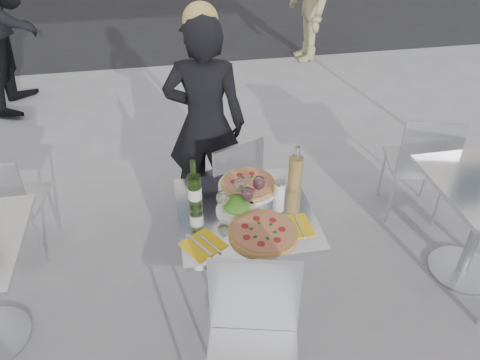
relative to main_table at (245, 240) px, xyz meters
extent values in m
plane|color=slate|center=(0.00, 0.00, -0.54)|extent=(80.00, 80.00, 0.00)
cube|color=black|center=(0.00, 6.50, -0.54)|extent=(24.00, 5.00, 0.00)
cylinder|color=#B7BABF|center=(0.00, 0.00, -0.53)|extent=(0.44, 0.44, 0.02)
cylinder|color=#B7BABF|center=(0.00, 0.00, -0.17)|extent=(0.07, 0.07, 0.72)
cube|color=silver|center=(0.00, 0.00, 0.20)|extent=(0.72, 0.72, 0.03)
cylinder|color=#B7BABF|center=(1.50, 0.00, -0.53)|extent=(0.44, 0.44, 0.02)
cylinder|color=#B7BABF|center=(1.50, 0.00, -0.17)|extent=(0.07, 0.07, 0.72)
cylinder|color=silver|center=(0.07, 0.93, -0.34)|extent=(0.02, 0.02, 0.41)
cylinder|color=silver|center=(-0.23, 0.80, -0.34)|extent=(0.02, 0.02, 0.41)
cylinder|color=silver|center=(0.20, 0.64, -0.34)|extent=(0.02, 0.02, 0.41)
cylinder|color=silver|center=(-0.10, 0.51, -0.34)|extent=(0.02, 0.02, 0.41)
cube|color=silver|center=(-0.01, 0.72, -0.12)|extent=(0.50, 0.50, 0.02)
cube|color=silver|center=(0.06, 0.55, 0.09)|extent=(0.36, 0.18, 0.41)
cylinder|color=silver|center=(-0.24, -0.52, -0.32)|extent=(0.02, 0.02, 0.44)
cube|color=silver|center=(-0.06, -0.53, 0.15)|extent=(0.41, 0.12, 0.44)
cylinder|color=silver|center=(-1.23, 0.91, -0.34)|extent=(0.02, 0.02, 0.41)
cylinder|color=silver|center=(-1.56, 0.96, -0.34)|extent=(0.02, 0.02, 0.41)
cylinder|color=silver|center=(-1.28, 0.59, -0.34)|extent=(0.02, 0.02, 0.41)
cube|color=silver|center=(-1.42, 0.78, -0.12)|extent=(0.43, 0.43, 0.02)
cylinder|color=silver|center=(1.63, 0.82, -0.32)|extent=(0.02, 0.02, 0.43)
cylinder|color=silver|center=(1.29, 0.90, -0.32)|extent=(0.02, 0.02, 0.43)
cylinder|color=silver|center=(1.55, 0.48, -0.32)|extent=(0.02, 0.02, 0.43)
cylinder|color=silver|center=(1.21, 0.57, -0.32)|extent=(0.02, 0.02, 0.43)
cube|color=silver|center=(1.42, 0.69, -0.09)|extent=(0.49, 0.49, 0.02)
cube|color=silver|center=(1.37, 0.50, 0.14)|extent=(0.40, 0.12, 0.43)
imported|color=black|center=(-0.10, 0.95, 0.24)|extent=(0.64, 0.49, 1.55)
imported|color=black|center=(-1.87, 3.20, 0.38)|extent=(0.78, 0.96, 1.85)
cylinder|color=tan|center=(0.06, -0.19, 0.22)|extent=(0.35, 0.35, 0.02)
cylinder|color=tan|center=(0.06, -0.19, 0.23)|extent=(0.31, 0.31, 0.00)
cylinder|color=white|center=(0.06, 0.22, 0.22)|extent=(0.35, 0.35, 0.01)
cylinder|color=tan|center=(0.06, 0.21, 0.23)|extent=(0.31, 0.31, 0.02)
cylinder|color=tan|center=(0.06, 0.21, 0.24)|extent=(0.27, 0.27, 0.00)
cylinder|color=white|center=(-0.05, 0.01, 0.22)|extent=(0.22, 0.22, 0.01)
ellipsoid|color=#266A1A|center=(-0.05, 0.01, 0.26)|extent=(0.15, 0.15, 0.08)
sphere|color=#B21914|center=(-0.01, 0.03, 0.27)|extent=(0.03, 0.03, 0.03)
cylinder|color=#335520|center=(-0.26, 0.09, 0.31)|extent=(0.07, 0.07, 0.20)
cone|color=#335520|center=(-0.26, 0.09, 0.41)|extent=(0.07, 0.07, 0.03)
cylinder|color=#335520|center=(-0.26, 0.09, 0.46)|extent=(0.03, 0.03, 0.10)
cylinder|color=silver|center=(-0.26, 0.09, 0.30)|extent=(0.07, 0.07, 0.07)
cylinder|color=tan|center=(0.31, 0.13, 0.32)|extent=(0.08, 0.08, 0.22)
cylinder|color=white|center=(0.31, 0.13, 0.46)|extent=(0.03, 0.03, 0.08)
cylinder|color=white|center=(0.21, 0.09, 0.26)|extent=(0.06, 0.06, 0.09)
cylinder|color=silver|center=(0.21, 0.09, 0.31)|extent=(0.06, 0.06, 0.02)
cylinder|color=white|center=(-0.12, -0.01, 0.21)|extent=(0.06, 0.06, 0.00)
cylinder|color=white|center=(-0.12, -0.01, 0.26)|extent=(0.01, 0.01, 0.09)
ellipsoid|color=white|center=(-0.12, -0.01, 0.33)|extent=(0.07, 0.07, 0.08)
ellipsoid|color=beige|center=(-0.12, -0.01, 0.32)|extent=(0.05, 0.05, 0.05)
cylinder|color=white|center=(-0.01, 0.09, 0.21)|extent=(0.06, 0.06, 0.00)
cylinder|color=white|center=(-0.01, 0.09, 0.26)|extent=(0.01, 0.01, 0.09)
ellipsoid|color=white|center=(-0.01, 0.09, 0.33)|extent=(0.07, 0.07, 0.08)
ellipsoid|color=beige|center=(-0.01, 0.09, 0.32)|extent=(0.05, 0.05, 0.05)
cylinder|color=white|center=(0.01, 0.00, 0.21)|extent=(0.06, 0.06, 0.00)
cylinder|color=white|center=(0.01, 0.00, 0.26)|extent=(0.01, 0.01, 0.09)
ellipsoid|color=white|center=(0.01, 0.00, 0.33)|extent=(0.07, 0.07, 0.08)
ellipsoid|color=#4D0B17|center=(0.01, 0.00, 0.32)|extent=(0.05, 0.05, 0.05)
cylinder|color=white|center=(0.09, 0.09, 0.21)|extent=(0.06, 0.06, 0.00)
cylinder|color=white|center=(0.09, 0.09, 0.26)|extent=(0.01, 0.01, 0.09)
ellipsoid|color=white|center=(0.09, 0.09, 0.33)|extent=(0.07, 0.07, 0.08)
ellipsoid|color=#4D0B17|center=(0.09, 0.09, 0.32)|extent=(0.05, 0.05, 0.05)
cube|color=yellow|center=(-0.25, -0.22, 0.21)|extent=(0.25, 0.25, 0.00)
cube|color=#B7BABF|center=(-0.27, -0.22, 0.22)|extent=(0.12, 0.18, 0.00)
cube|color=#B7BABF|center=(-0.22, -0.22, 0.22)|extent=(0.10, 0.16, 0.00)
cube|color=yellow|center=(0.22, -0.17, 0.21)|extent=(0.19, 0.19, 0.00)
cube|color=#B7BABF|center=(0.20, -0.17, 0.22)|extent=(0.02, 0.20, 0.00)
cube|color=#B7BABF|center=(0.25, -0.17, 0.22)|extent=(0.02, 0.18, 0.00)
camera|label=1|loc=(-0.37, -1.91, 1.82)|focal=35.00mm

